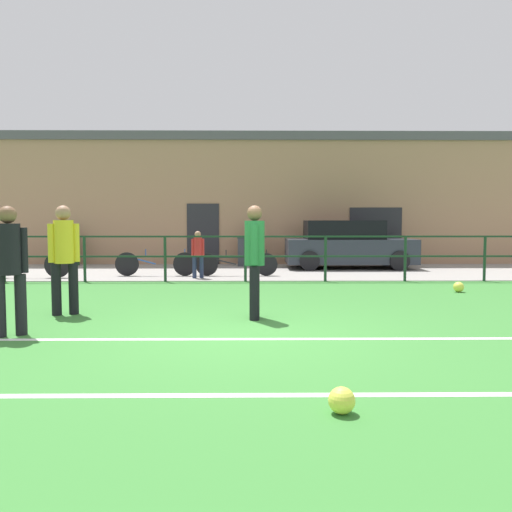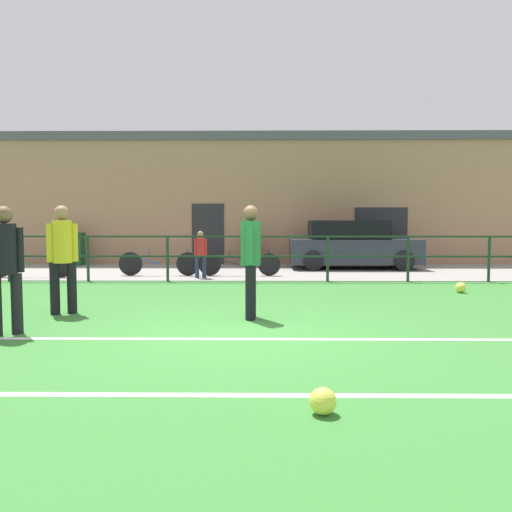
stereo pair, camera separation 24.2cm
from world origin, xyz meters
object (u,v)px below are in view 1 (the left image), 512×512
(soccer_ball_spare, at_px, (342,400))
(bicycle_parked_2, at_px, (26,264))
(parked_car_red, at_px, (348,246))
(bicycle_parked_0, at_px, (236,264))
(trash_bin_0, at_px, (246,251))
(player_goalkeeper, at_px, (9,263))
(bicycle_parked_1, at_px, (156,264))
(player_winger, at_px, (64,253))
(soccer_ball_match, at_px, (459,287))
(trash_bin_1, at_px, (69,249))
(player_striker, at_px, (255,255))
(spectator_child, at_px, (198,251))

(soccer_ball_spare, bearing_deg, bicycle_parked_2, 124.36)
(parked_car_red, distance_m, bicycle_parked_2, 9.38)
(bicycle_parked_0, distance_m, trash_bin_0, 3.17)
(soccer_ball_spare, height_order, bicycle_parked_2, bicycle_parked_2)
(player_goalkeeper, distance_m, parked_car_red, 11.41)
(player_goalkeeper, xyz_separation_m, parked_car_red, (6.25, 9.54, -0.24))
(bicycle_parked_0, relative_size, bicycle_parked_2, 0.97)
(player_goalkeeper, xyz_separation_m, trash_bin_0, (3.04, 10.46, -0.46))
(bicycle_parked_1, distance_m, bicycle_parked_2, 3.35)
(player_winger, distance_m, soccer_ball_match, 7.93)
(player_winger, relative_size, trash_bin_1, 1.61)
(parked_car_red, bearing_deg, player_winger, -127.31)
(bicycle_parked_1, distance_m, trash_bin_0, 3.99)
(player_goalkeeper, xyz_separation_m, player_striker, (3.24, 1.19, 0.02))
(player_winger, height_order, bicycle_parked_1, player_winger)
(bicycle_parked_0, relative_size, trash_bin_1, 2.04)
(spectator_child, relative_size, parked_car_red, 0.31)
(player_goalkeeper, bearing_deg, trash_bin_0, 42.87)
(parked_car_red, bearing_deg, player_goalkeeper, -123.22)
(soccer_ball_match, xyz_separation_m, spectator_child, (-5.81, 2.61, 0.61))
(player_striker, distance_m, trash_bin_0, 9.29)
(player_goalkeeper, xyz_separation_m, spectator_child, (1.80, 6.75, -0.26))
(bicycle_parked_0, bearing_deg, spectator_child, -150.16)
(player_winger, bearing_deg, soccer_ball_match, 175.65)
(parked_car_red, relative_size, bicycle_parked_2, 1.72)
(player_striker, distance_m, parked_car_red, 8.89)
(trash_bin_0, bearing_deg, bicycle_parked_2, -147.81)
(player_striker, xyz_separation_m, bicycle_parked_0, (-0.45, 6.13, -0.66))
(trash_bin_0, bearing_deg, bicycle_parked_0, -94.51)
(player_winger, xyz_separation_m, bicycle_parked_2, (-2.89, 5.28, -0.63))
(parked_car_red, xyz_separation_m, trash_bin_0, (-3.21, 0.92, -0.22))
(player_winger, xyz_separation_m, bicycle_parked_0, (2.62, 5.75, -0.66))
(player_goalkeeper, height_order, soccer_ball_match, player_goalkeeper)
(player_winger, distance_m, bicycle_parked_0, 6.36)
(parked_car_red, bearing_deg, trash_bin_1, 173.68)
(trash_bin_1, bearing_deg, bicycle_parked_0, -29.81)
(bicycle_parked_2, bearing_deg, bicycle_parked_1, 8.14)
(player_striker, distance_m, bicycle_parked_1, 6.70)
(trash_bin_0, bearing_deg, soccer_ball_spare, -86.31)
(soccer_ball_match, distance_m, trash_bin_0, 7.82)
(parked_car_red, xyz_separation_m, bicycle_parked_2, (-8.97, -2.70, -0.36))
(player_striker, bearing_deg, bicycle_parked_0, 5.92)
(parked_car_red, bearing_deg, spectator_child, -147.85)
(player_winger, height_order, soccer_ball_spare, player_winger)
(spectator_child, distance_m, trash_bin_1, 6.02)
(player_striker, bearing_deg, parked_car_red, -18.09)
(player_goalkeeper, distance_m, trash_bin_0, 10.91)
(player_winger, distance_m, bicycle_parked_1, 5.80)
(spectator_child, bearing_deg, bicycle_parked_2, -7.41)
(soccer_ball_spare, distance_m, spectator_child, 9.83)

